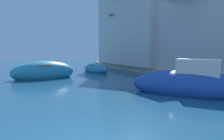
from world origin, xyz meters
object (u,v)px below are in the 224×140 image
(moored_boat_5, at_px, (43,72))
(waterfront_building_far, at_px, (138,36))
(waterfront_building_main, at_px, (217,27))
(waterfront_building_annex, at_px, (146,22))
(quayside_tree, at_px, (185,36))
(moored_boat_1, at_px, (188,84))
(moored_boat_6, at_px, (95,69))

(moored_boat_5, distance_m, waterfront_building_far, 12.78)
(moored_boat_5, distance_m, waterfront_building_main, 12.96)
(waterfront_building_annex, xyz_separation_m, quayside_tree, (-0.86, -6.31, -1.80))
(moored_boat_1, relative_size, waterfront_building_main, 0.55)
(waterfront_building_annex, bearing_deg, quayside_tree, -97.77)
(moored_boat_6, bearing_deg, waterfront_building_annex, -92.46)
(waterfront_building_annex, bearing_deg, waterfront_building_main, -90.00)
(waterfront_building_main, bearing_deg, quayside_tree, 111.22)
(moored_boat_5, bearing_deg, waterfront_building_main, -27.30)
(moored_boat_5, relative_size, waterfront_building_main, 0.47)
(moored_boat_5, xyz_separation_m, waterfront_building_main, (11.42, -5.22, 3.21))
(moored_boat_6, distance_m, waterfront_building_main, 10.38)
(moored_boat_5, height_order, quayside_tree, quayside_tree)
(moored_boat_5, distance_m, moored_boat_6, 5.46)
(moored_boat_1, bearing_deg, waterfront_building_main, -96.65)
(moored_boat_1, xyz_separation_m, moored_boat_6, (0.24, 11.06, -0.20))
(waterfront_building_main, height_order, waterfront_building_annex, waterfront_building_annex)
(waterfront_building_far, xyz_separation_m, quayside_tree, (-0.86, -7.79, -0.43))
(moored_boat_5, relative_size, quayside_tree, 1.13)
(moored_boat_1, relative_size, moored_boat_5, 1.17)
(moored_boat_1, bearing_deg, quayside_tree, -80.03)
(moored_boat_5, height_order, waterfront_building_main, waterfront_building_main)
(moored_boat_6, relative_size, waterfront_building_annex, 0.32)
(waterfront_building_main, xyz_separation_m, waterfront_building_annex, (0.00, 8.53, 1.30))
(waterfront_building_annex, distance_m, waterfront_building_far, 2.02)
(moored_boat_1, distance_m, waterfront_building_main, 8.24)
(moored_boat_6, bearing_deg, moored_boat_5, 101.49)
(moored_boat_5, xyz_separation_m, waterfront_building_annex, (11.42, 3.31, 4.51))
(moored_boat_5, height_order, waterfront_building_annex, waterfront_building_annex)
(moored_boat_5, distance_m, waterfront_building_annex, 12.72)
(waterfront_building_annex, xyz_separation_m, waterfront_building_far, (0.00, 1.48, -1.37))
(waterfront_building_main, bearing_deg, moored_boat_5, 155.44)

